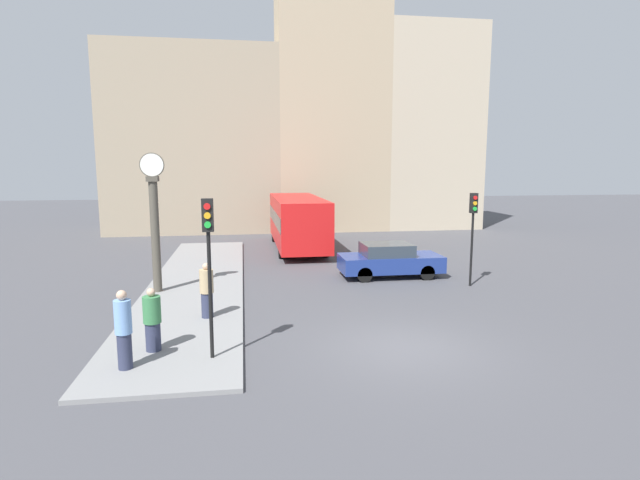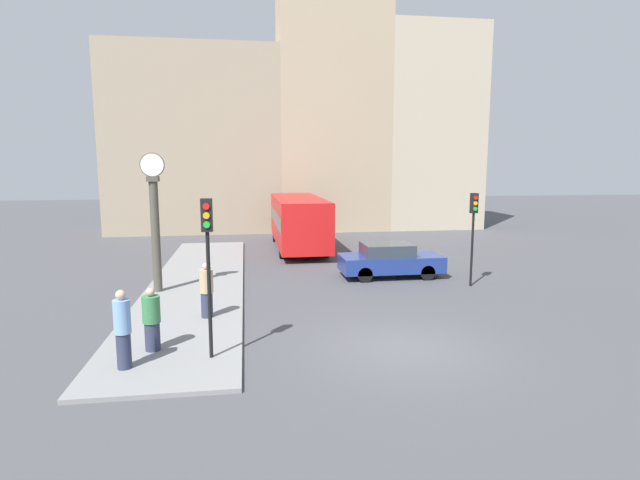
# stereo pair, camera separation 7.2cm
# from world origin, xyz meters

# --- Properties ---
(ground_plane) EXTENTS (120.00, 120.00, 0.00)m
(ground_plane) POSITION_xyz_m (0.00, 0.00, 0.00)
(ground_plane) COLOR #47474C
(sidewalk_corner) EXTENTS (3.56, 20.02, 0.11)m
(sidewalk_corner) POSITION_xyz_m (-5.89, 8.01, 0.05)
(sidewalk_corner) COLOR gray
(sidewalk_corner) RESTS_ON ground_plane
(building_row) EXTENTS (26.50, 5.00, 18.97)m
(building_row) POSITION_xyz_m (0.64, 24.60, 7.73)
(building_row) COLOR gray
(building_row) RESTS_ON ground_plane
(sedan_car) EXTENTS (4.23, 1.87, 1.42)m
(sedan_car) POSITION_xyz_m (2.00, 8.09, 0.72)
(sedan_car) COLOR navy
(sedan_car) RESTS_ON ground_plane
(bus_distant) EXTENTS (2.55, 9.18, 2.88)m
(bus_distant) POSITION_xyz_m (-1.04, 15.79, 1.64)
(bus_distant) COLOR red
(bus_distant) RESTS_ON ground_plane
(traffic_light_near) EXTENTS (0.26, 0.24, 3.79)m
(traffic_light_near) POSITION_xyz_m (-4.83, -0.18, 2.82)
(traffic_light_near) COLOR black
(traffic_light_near) RESTS_ON sidewalk_corner
(traffic_light_far) EXTENTS (0.26, 0.24, 3.61)m
(traffic_light_far) POSITION_xyz_m (4.65, 6.02, 2.59)
(traffic_light_far) COLOR black
(traffic_light_far) RESTS_ON ground_plane
(street_clock) EXTENTS (0.85, 0.40, 4.98)m
(street_clock) POSITION_xyz_m (-7.16, 6.58, 2.57)
(street_clock) COLOR #4C473D
(street_clock) RESTS_ON sidewalk_corner
(pedestrian_green_hoodie) EXTENTS (0.43, 0.43, 1.58)m
(pedestrian_green_hoodie) POSITION_xyz_m (-6.29, 0.51, 0.88)
(pedestrian_green_hoodie) COLOR #2D334C
(pedestrian_green_hoodie) RESTS_ON sidewalk_corner
(pedestrian_blue_stripe) EXTENTS (0.37, 0.37, 1.81)m
(pedestrian_blue_stripe) POSITION_xyz_m (-6.73, -0.55, 1.01)
(pedestrian_blue_stripe) COLOR #2D334C
(pedestrian_blue_stripe) RESTS_ON sidewalk_corner
(pedestrian_tan_coat) EXTENTS (0.41, 0.41, 1.67)m
(pedestrian_tan_coat) POSITION_xyz_m (-5.16, 3.10, 0.93)
(pedestrian_tan_coat) COLOR #2D334C
(pedestrian_tan_coat) RESTS_ON sidewalk_corner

